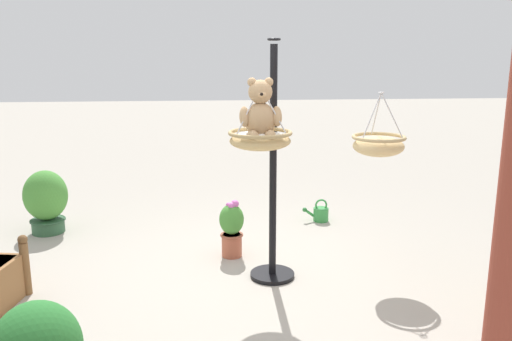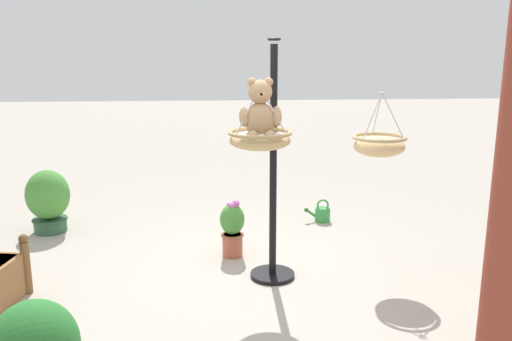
{
  "view_description": "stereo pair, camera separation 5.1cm",
  "coord_description": "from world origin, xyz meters",
  "px_view_note": "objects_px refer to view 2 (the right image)",
  "views": [
    {
      "loc": [
        0.43,
        4.79,
        2.18
      ],
      "look_at": [
        -0.02,
        0.09,
        1.12
      ],
      "focal_mm": 36.59,
      "sensor_mm": 36.0,
      "label": 1
    },
    {
      "loc": [
        0.38,
        4.79,
        2.18
      ],
      "look_at": [
        -0.02,
        0.09,
        1.12
      ],
      "focal_mm": 36.59,
      "sensor_mm": 36.0,
      "label": 2
    }
  ],
  "objects_px": {
    "potted_plant_fern_front": "(48,200)",
    "potted_plant_flowering_red": "(232,228)",
    "teddy_bear": "(260,113)",
    "watering_can": "(322,214)",
    "hanging_basket_with_teddy": "(260,139)",
    "display_pole_central": "(273,209)",
    "hanging_basket_left_high": "(379,145)"
  },
  "relations": [
    {
      "from": "hanging_basket_with_teddy",
      "to": "potted_plant_fern_front",
      "type": "height_order",
      "value": "hanging_basket_with_teddy"
    },
    {
      "from": "teddy_bear",
      "to": "potted_plant_flowering_red",
      "type": "bearing_deg",
      "value": -75.27
    },
    {
      "from": "hanging_basket_left_high",
      "to": "potted_plant_flowering_red",
      "type": "xyz_separation_m",
      "value": [
        1.45,
        -0.43,
        -0.97
      ]
    },
    {
      "from": "potted_plant_fern_front",
      "to": "hanging_basket_with_teddy",
      "type": "bearing_deg",
      "value": 143.47
    },
    {
      "from": "potted_plant_flowering_red",
      "to": "watering_can",
      "type": "height_order",
      "value": "potted_plant_flowering_red"
    },
    {
      "from": "display_pole_central",
      "to": "potted_plant_fern_front",
      "type": "distance_m",
      "value": 3.07
    },
    {
      "from": "display_pole_central",
      "to": "hanging_basket_left_high",
      "type": "distance_m",
      "value": 1.23
    },
    {
      "from": "teddy_bear",
      "to": "potted_plant_flowering_red",
      "type": "relative_size",
      "value": 0.85
    },
    {
      "from": "hanging_basket_with_teddy",
      "to": "potted_plant_fern_front",
      "type": "distance_m",
      "value": 3.23
    },
    {
      "from": "teddy_bear",
      "to": "hanging_basket_with_teddy",
      "type": "bearing_deg",
      "value": -90.0
    },
    {
      "from": "display_pole_central",
      "to": "potted_plant_fern_front",
      "type": "height_order",
      "value": "display_pole_central"
    },
    {
      "from": "hanging_basket_left_high",
      "to": "potted_plant_flowering_red",
      "type": "relative_size",
      "value": 0.99
    },
    {
      "from": "teddy_bear",
      "to": "hanging_basket_left_high",
      "type": "bearing_deg",
      "value": -160.88
    },
    {
      "from": "hanging_basket_with_teddy",
      "to": "potted_plant_flowering_red",
      "type": "distance_m",
      "value": 1.4
    },
    {
      "from": "hanging_basket_left_high",
      "to": "watering_can",
      "type": "bearing_deg",
      "value": -81.9
    },
    {
      "from": "hanging_basket_left_high",
      "to": "watering_can",
      "type": "distance_m",
      "value": 1.96
    },
    {
      "from": "watering_can",
      "to": "hanging_basket_left_high",
      "type": "bearing_deg",
      "value": 98.1
    },
    {
      "from": "teddy_bear",
      "to": "hanging_basket_left_high",
      "type": "height_order",
      "value": "teddy_bear"
    },
    {
      "from": "hanging_basket_left_high",
      "to": "display_pole_central",
      "type": "bearing_deg",
      "value": 7.91
    },
    {
      "from": "hanging_basket_with_teddy",
      "to": "watering_can",
      "type": "relative_size",
      "value": 1.64
    },
    {
      "from": "hanging_basket_with_teddy",
      "to": "watering_can",
      "type": "height_order",
      "value": "hanging_basket_with_teddy"
    },
    {
      "from": "teddy_bear",
      "to": "potted_plant_fern_front",
      "type": "relative_size",
      "value": 0.69
    },
    {
      "from": "watering_can",
      "to": "hanging_basket_with_teddy",
      "type": "bearing_deg",
      "value": 62.73
    },
    {
      "from": "potted_plant_fern_front",
      "to": "potted_plant_flowering_red",
      "type": "bearing_deg",
      "value": 156.05
    },
    {
      "from": "potted_plant_fern_front",
      "to": "potted_plant_flowering_red",
      "type": "distance_m",
      "value": 2.45
    },
    {
      "from": "teddy_bear",
      "to": "potted_plant_flowering_red",
      "type": "height_order",
      "value": "teddy_bear"
    },
    {
      "from": "display_pole_central",
      "to": "potted_plant_flowering_red",
      "type": "distance_m",
      "value": 0.79
    },
    {
      "from": "watering_can",
      "to": "potted_plant_fern_front",
      "type": "bearing_deg",
      "value": 1.98
    },
    {
      "from": "display_pole_central",
      "to": "hanging_basket_with_teddy",
      "type": "xyz_separation_m",
      "value": [
        0.15,
        0.25,
        0.73
      ]
    },
    {
      "from": "potted_plant_flowering_red",
      "to": "watering_can",
      "type": "bearing_deg",
      "value": -137.78
    },
    {
      "from": "potted_plant_fern_front",
      "to": "watering_can",
      "type": "distance_m",
      "value": 3.48
    },
    {
      "from": "display_pole_central",
      "to": "watering_can",
      "type": "bearing_deg",
      "value": -116.7
    }
  ]
}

